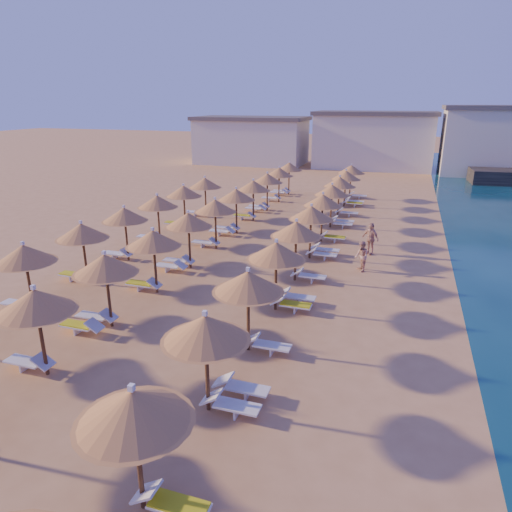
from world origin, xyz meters
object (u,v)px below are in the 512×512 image
(parasol_row_west, at_px, (203,213))
(beachgoer_b, at_px, (361,256))
(parasol_row_east, at_px, (304,221))
(beachgoer_c, at_px, (370,238))

(parasol_row_west, xyz_separation_m, beachgoer_b, (8.84, 0.57, -1.80))
(parasol_row_east, relative_size, parasol_row_west, 1.00)
(parasol_row_east, relative_size, beachgoer_c, 22.07)
(parasol_row_east, xyz_separation_m, parasol_row_west, (-5.82, 0.00, 0.00))
(parasol_row_east, distance_m, beachgoer_c, 5.13)
(parasol_row_west, distance_m, beachgoer_b, 9.04)
(parasol_row_west, height_order, beachgoer_c, parasol_row_west)
(parasol_row_west, relative_size, beachgoer_b, 25.67)
(beachgoer_c, bearing_deg, parasol_row_west, -124.68)
(beachgoer_b, bearing_deg, parasol_row_west, -110.04)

